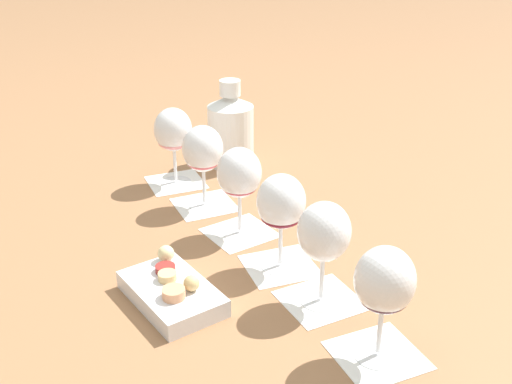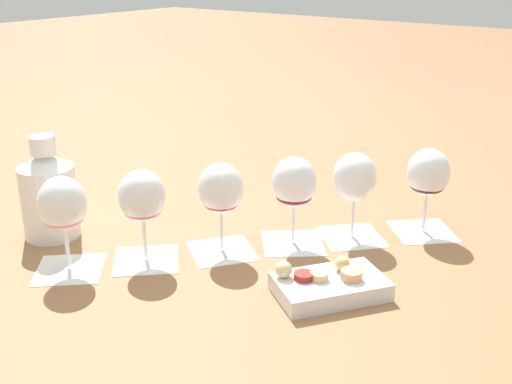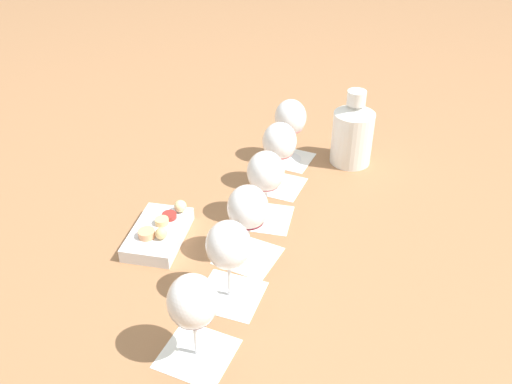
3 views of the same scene
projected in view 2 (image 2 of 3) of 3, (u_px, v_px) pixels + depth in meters
name	position (u px, v px, depth m)	size (l,w,h in m)	color
ground_plane	(256.00, 248.00, 1.19)	(8.00, 8.00, 0.00)	#936642
tasting_card_0	(70.00, 269.00, 1.11)	(0.16, 0.16, 0.00)	white
tasting_card_1	(146.00, 260.00, 1.14)	(0.16, 0.16, 0.00)	white
tasting_card_2	(222.00, 251.00, 1.17)	(0.16, 0.16, 0.00)	white
tasting_card_3	(293.00, 243.00, 1.21)	(0.16, 0.16, 0.00)	white
tasting_card_4	(351.00, 237.00, 1.23)	(0.16, 0.16, 0.00)	white
tasting_card_5	(423.00, 231.00, 1.26)	(0.16, 0.16, 0.00)	white
wine_glass_0	(63.00, 208.00, 1.07)	(0.08, 0.08, 0.17)	white
wine_glass_1	(142.00, 200.00, 1.10)	(0.08, 0.08, 0.17)	white
wine_glass_2	(221.00, 193.00, 1.13)	(0.08, 0.08, 0.17)	white
wine_glass_3	(294.00, 186.00, 1.17)	(0.08, 0.08, 0.17)	white
wine_glass_4	(355.00, 181.00, 1.19)	(0.08, 0.08, 0.17)	white
wine_glass_5	(428.00, 176.00, 1.22)	(0.08, 0.08, 0.17)	white
ceramic_vase	(48.00, 194.00, 1.21)	(0.10, 0.10, 0.20)	white
snack_dish	(329.00, 285.00, 1.02)	(0.19, 0.20, 0.06)	silver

